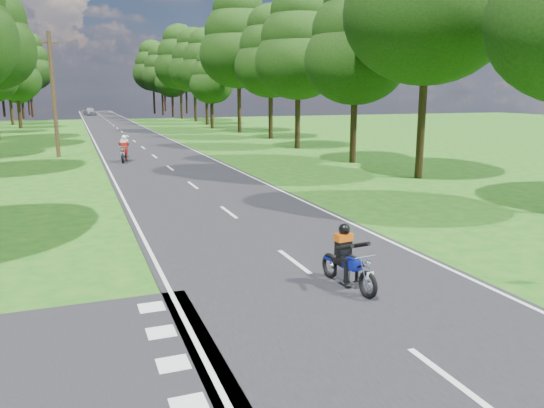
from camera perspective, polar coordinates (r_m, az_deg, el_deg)
name	(u,v)px	position (r m, az deg, el deg)	size (l,w,h in m)	color
ground	(330,289)	(11.80, 6.21, -9.08)	(160.00, 160.00, 0.00)	#165313
main_road	(122,132)	(60.17, -15.84, 7.48)	(7.00, 140.00, 0.02)	black
road_markings	(122,133)	(58.29, -15.82, 7.37)	(7.40, 140.00, 0.01)	silver
treeline	(123,59)	(70.29, -15.78, 14.80)	(40.00, 115.35, 14.78)	black
telegraph_pole	(54,94)	(37.82, -22.45, 10.84)	(1.20, 0.26, 8.00)	#382616
rider_near_blue	(349,257)	(11.67, 8.24, -5.62)	(0.56, 1.68, 1.40)	#0D1994
rider_far_red	(124,149)	(33.86, -15.62, 5.77)	(0.65, 1.96, 1.63)	#AB0D0F
distant_car	(90,111)	(105.62, -19.02, 9.43)	(1.76, 4.38, 1.49)	#B6B8BD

